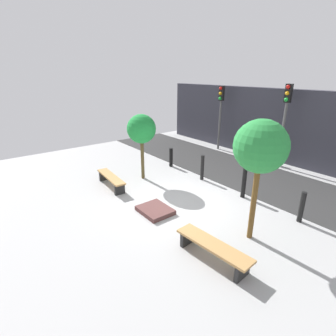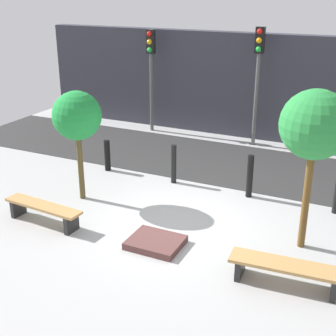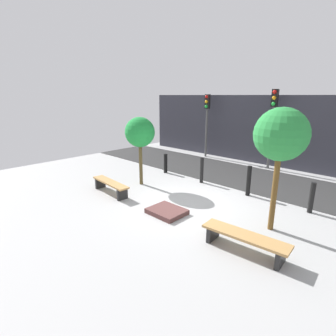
% 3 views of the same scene
% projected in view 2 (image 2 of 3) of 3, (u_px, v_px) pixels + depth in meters
% --- Properties ---
extents(ground_plane, '(18.00, 18.00, 0.00)m').
position_uv_depth(ground_plane, '(176.00, 224.00, 10.22)').
color(ground_plane, '#A4A4A4').
extents(road_strip, '(18.00, 3.43, 0.01)m').
position_uv_depth(road_strip, '(234.00, 164.00, 13.62)').
color(road_strip, '#2E2E2E').
rests_on(road_strip, ground).
extents(building_facade, '(16.20, 0.50, 3.45)m').
position_uv_depth(building_facade, '(263.00, 87.00, 15.35)').
color(building_facade, '#33333D').
rests_on(building_facade, ground).
extents(bench_left, '(1.94, 0.52, 0.45)m').
position_uv_depth(bench_left, '(43.00, 210.00, 10.15)').
color(bench_left, black).
rests_on(bench_left, ground).
extents(bench_right, '(2.00, 0.62, 0.43)m').
position_uv_depth(bench_right, '(286.00, 269.00, 8.05)').
color(bench_right, black).
rests_on(bench_right, ground).
extents(planter_bed, '(1.05, 0.87, 0.14)m').
position_uv_depth(planter_bed, '(156.00, 242.00, 9.36)').
color(planter_bed, brown).
rests_on(planter_bed, ground).
extents(tree_behind_left_bench, '(1.14, 1.14, 2.65)m').
position_uv_depth(tree_behind_left_bench, '(77.00, 117.00, 10.73)').
color(tree_behind_left_bench, '#504224').
rests_on(tree_behind_left_bench, ground).
extents(tree_behind_right_bench, '(1.30, 1.30, 3.18)m').
position_uv_depth(tree_behind_right_bench, '(315.00, 126.00, 8.46)').
color(tree_behind_right_bench, brown).
rests_on(tree_behind_right_bench, ground).
extents(bollard_far_left, '(0.16, 0.16, 0.87)m').
position_uv_depth(bollard_far_left, '(107.00, 156.00, 13.03)').
color(bollard_far_left, black).
rests_on(bollard_far_left, ground).
extents(bollard_left, '(0.14, 0.14, 1.04)m').
position_uv_depth(bollard_left, '(174.00, 164.00, 12.18)').
color(bollard_left, black).
rests_on(bollard_left, ground).
extents(bollard_center, '(0.15, 0.15, 1.07)m').
position_uv_depth(bollard_center, '(250.00, 176.00, 11.36)').
color(bollard_center, black).
rests_on(bollard_center, ground).
extents(traffic_light_west, '(0.28, 0.27, 3.48)m').
position_uv_depth(traffic_light_west, '(151.00, 62.00, 15.89)').
color(traffic_light_west, '#505050').
rests_on(traffic_light_west, ground).
extents(traffic_light_mid_west, '(0.28, 0.27, 3.70)m').
position_uv_depth(traffic_light_mid_west, '(258.00, 66.00, 14.36)').
color(traffic_light_mid_west, '#565656').
rests_on(traffic_light_mid_west, ground).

